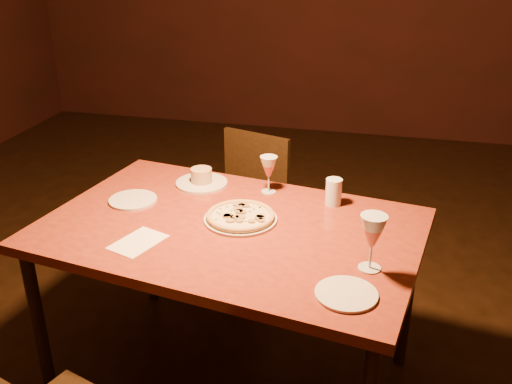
# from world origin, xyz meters

# --- Properties ---
(floor) EXTENTS (7.00, 7.00, 0.00)m
(floor) POSITION_xyz_m (0.00, 0.00, 0.00)
(floor) COLOR black
(floor) RESTS_ON ground
(dining_table) EXTENTS (1.56, 1.14, 0.77)m
(dining_table) POSITION_xyz_m (-0.03, -0.06, 0.70)
(dining_table) COLOR maroon
(dining_table) RESTS_ON floor
(chair_far) EXTENTS (0.50, 0.50, 0.82)m
(chair_far) POSITION_xyz_m (-0.19, 0.76, 0.46)
(chair_far) COLOR black
(chair_far) RESTS_ON floor
(pizza_plate) EXTENTS (0.29, 0.29, 0.03)m
(pizza_plate) POSITION_xyz_m (-0.00, -0.01, 0.79)
(pizza_plate) COLOR silver
(pizza_plate) RESTS_ON dining_table
(ramekin_saucer) EXTENTS (0.23, 0.23, 0.07)m
(ramekin_saucer) POSITION_xyz_m (-0.26, 0.29, 0.79)
(ramekin_saucer) COLOR silver
(ramekin_saucer) RESTS_ON dining_table
(wine_glass_far) EXTENTS (0.07, 0.07, 0.16)m
(wine_glass_far) POSITION_xyz_m (0.05, 0.27, 0.85)
(wine_glass_far) COLOR #C65C52
(wine_glass_far) RESTS_ON dining_table
(wine_glass_right) EXTENTS (0.09, 0.09, 0.20)m
(wine_glass_right) POSITION_xyz_m (0.51, -0.25, 0.87)
(wine_glass_right) COLOR #C65C52
(wine_glass_right) RESTS_ON dining_table
(water_tumbler) EXTENTS (0.07, 0.07, 0.11)m
(water_tumbler) POSITION_xyz_m (0.33, 0.22, 0.83)
(water_tumbler) COLOR silver
(water_tumbler) RESTS_ON dining_table
(side_plate_left) EXTENTS (0.20, 0.20, 0.01)m
(side_plate_left) POSITION_xyz_m (-0.49, 0.05, 0.77)
(side_plate_left) COLOR silver
(side_plate_left) RESTS_ON dining_table
(side_plate_near) EXTENTS (0.20, 0.20, 0.01)m
(side_plate_near) POSITION_xyz_m (0.45, -0.43, 0.77)
(side_plate_near) COLOR silver
(side_plate_near) RESTS_ON dining_table
(menu_card) EXTENTS (0.19, 0.23, 0.00)m
(menu_card) POSITION_xyz_m (-0.32, -0.27, 0.77)
(menu_card) COLOR white
(menu_card) RESTS_ON dining_table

